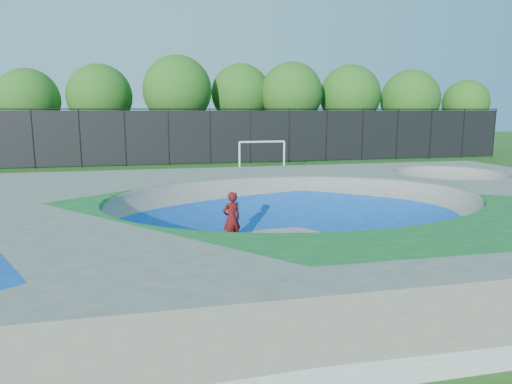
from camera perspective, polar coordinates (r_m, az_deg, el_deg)
The scene contains 7 objects.
ground at distance 13.61m, azimuth 5.05°, elevation -6.68°, with size 120.00×120.00×0.00m, color #225317.
skate_deck at distance 13.41m, azimuth 5.10°, elevation -3.61°, with size 22.00×14.00×1.50m, color gray.
skater at distance 13.40m, azimuth -3.06°, elevation -3.36°, with size 0.59×0.38×1.61m, color #AF120E.
skateboard at distance 13.60m, azimuth -3.03°, elevation -6.55°, with size 0.78×0.22×0.05m, color black.
soccer_goal at distance 29.10m, azimuth 0.77°, elevation 5.20°, with size 3.04×0.12×2.01m.
fence at distance 33.69m, azimuth -5.74°, elevation 7.04°, with size 48.09×0.09×4.04m.
treeline at distance 38.74m, azimuth -3.25°, elevation 11.83°, with size 51.14×6.99×8.20m.
Camera 1 is at (-3.96, -12.41, 3.96)m, focal length 32.00 mm.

